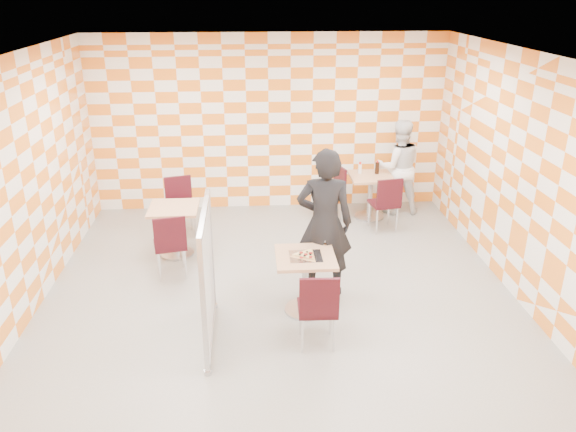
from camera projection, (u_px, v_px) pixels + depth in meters
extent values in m
plane|color=gray|center=(281.00, 308.00, 6.93)|extent=(7.00, 7.00, 0.00)
plane|color=white|center=(280.00, 58.00, 5.79)|extent=(7.00, 7.00, 0.00)
plane|color=white|center=(269.00, 124.00, 9.59)|extent=(6.00, 0.00, 6.00)
plane|color=white|center=(9.00, 201.00, 6.17)|extent=(0.00, 7.00, 7.00)
plane|color=white|center=(536.00, 188.00, 6.55)|extent=(0.00, 7.00, 7.00)
cube|color=tan|center=(305.00, 257.00, 6.61)|extent=(0.70, 0.70, 0.04)
cylinder|color=#A5A5AA|center=(305.00, 284.00, 6.75)|extent=(0.08, 0.08, 0.70)
cylinder|color=#A5A5AA|center=(305.00, 309.00, 6.88)|extent=(0.50, 0.50, 0.03)
cube|color=tan|center=(371.00, 177.00, 9.38)|extent=(0.70, 0.70, 0.04)
cylinder|color=#A5A5AA|center=(370.00, 197.00, 9.51)|extent=(0.08, 0.08, 0.70)
cylinder|color=#A5A5AA|center=(369.00, 216.00, 9.65)|extent=(0.50, 0.50, 0.03)
cube|color=tan|center=(174.00, 208.00, 8.06)|extent=(0.70, 0.70, 0.04)
cylinder|color=#A5A5AA|center=(175.00, 231.00, 8.19)|extent=(0.08, 0.08, 0.70)
cylinder|color=#A5A5AA|center=(177.00, 253.00, 8.33)|extent=(0.50, 0.50, 0.03)
cube|color=#350A12|center=(317.00, 308.00, 6.09)|extent=(0.43, 0.43, 0.04)
cube|color=#350A12|center=(319.00, 298.00, 5.81)|extent=(0.42, 0.05, 0.45)
cylinder|color=silver|center=(331.00, 318.00, 6.34)|extent=(0.03, 0.03, 0.43)
cylinder|color=silver|center=(301.00, 318.00, 6.33)|extent=(0.03, 0.03, 0.43)
cylinder|color=silver|center=(334.00, 335.00, 6.03)|extent=(0.03, 0.03, 0.43)
cylinder|color=silver|center=(302.00, 336.00, 6.02)|extent=(0.03, 0.03, 0.43)
cube|color=#350A12|center=(384.00, 204.00, 9.00)|extent=(0.48, 0.48, 0.04)
cube|color=#350A12|center=(390.00, 193.00, 8.72)|extent=(0.42, 0.11, 0.45)
cylinder|color=silver|center=(389.00, 212.00, 9.28)|extent=(0.03, 0.03, 0.43)
cylinder|color=silver|center=(369.00, 214.00, 9.21)|extent=(0.03, 0.03, 0.43)
cylinder|color=silver|center=(397.00, 220.00, 8.97)|extent=(0.03, 0.03, 0.43)
cylinder|color=silver|center=(377.00, 222.00, 8.90)|extent=(0.03, 0.03, 0.43)
cube|color=#350A12|center=(329.00, 195.00, 9.37)|extent=(0.52, 0.52, 0.04)
cube|color=#350A12|center=(340.00, 179.00, 9.34)|extent=(0.16, 0.41, 0.45)
cylinder|color=silver|center=(315.00, 206.00, 9.56)|extent=(0.03, 0.03, 0.43)
cylinder|color=silver|center=(323.00, 213.00, 9.26)|extent=(0.03, 0.03, 0.43)
cylinder|color=silver|center=(333.00, 203.00, 9.66)|extent=(0.03, 0.03, 0.43)
cylinder|color=silver|center=(342.00, 210.00, 9.37)|extent=(0.03, 0.03, 0.43)
cube|color=#350A12|center=(170.00, 245.00, 7.58)|extent=(0.50, 0.50, 0.04)
cube|color=#350A12|center=(170.00, 234.00, 7.30)|extent=(0.42, 0.13, 0.45)
cylinder|color=silver|center=(183.00, 253.00, 7.86)|extent=(0.03, 0.03, 0.43)
cylinder|color=silver|center=(158.00, 257.00, 7.77)|extent=(0.03, 0.03, 0.43)
cylinder|color=silver|center=(185.00, 264.00, 7.56)|extent=(0.03, 0.03, 0.43)
cylinder|color=silver|center=(160.00, 267.00, 7.47)|extent=(0.03, 0.03, 0.43)
cube|color=#350A12|center=(181.00, 209.00, 8.79)|extent=(0.51, 0.51, 0.04)
cube|color=#350A12|center=(178.00, 190.00, 8.87)|extent=(0.42, 0.15, 0.45)
cylinder|color=silver|center=(173.00, 228.00, 8.68)|extent=(0.03, 0.03, 0.43)
cylinder|color=silver|center=(195.00, 225.00, 8.78)|extent=(0.03, 0.03, 0.43)
cylinder|color=silver|center=(170.00, 220.00, 8.97)|extent=(0.03, 0.03, 0.43)
cylinder|color=silver|center=(191.00, 217.00, 9.08)|extent=(0.03, 0.03, 0.43)
cube|color=white|center=(208.00, 275.00, 6.05)|extent=(0.02, 1.30, 1.40)
cube|color=#B2B2B7|center=(204.00, 214.00, 5.78)|extent=(0.05, 1.30, 0.05)
cube|color=#B2B2B7|center=(211.00, 332.00, 6.33)|extent=(0.05, 1.30, 0.05)
cube|color=#B2B2B7|center=(203.00, 307.00, 5.45)|extent=(0.05, 0.05, 1.50)
cylinder|color=#B2B2B7|center=(208.00, 372.00, 5.75)|extent=(0.08, 0.08, 0.05)
cube|color=#B2B2B7|center=(211.00, 249.00, 6.65)|extent=(0.05, 0.05, 1.50)
cylinder|color=#B2B2B7|center=(214.00, 305.00, 6.95)|extent=(0.08, 0.08, 0.05)
imported|color=black|center=(325.00, 223.00, 6.97)|extent=(0.75, 0.54, 1.92)
imported|color=white|center=(398.00, 167.00, 9.57)|extent=(0.80, 0.62, 1.64)
cube|color=silver|center=(306.00, 256.00, 6.58)|extent=(0.38, 0.34, 0.01)
cone|color=tan|center=(306.00, 255.00, 6.58)|extent=(0.40, 0.40, 0.02)
cone|color=#F2D88C|center=(305.00, 253.00, 6.59)|extent=(0.33, 0.33, 0.01)
cylinder|color=maroon|center=(301.00, 257.00, 6.47)|extent=(0.04, 0.04, 0.01)
cylinder|color=maroon|center=(311.00, 257.00, 6.49)|extent=(0.04, 0.04, 0.01)
cylinder|color=maroon|center=(306.00, 254.00, 6.55)|extent=(0.04, 0.04, 0.01)
cylinder|color=maroon|center=(301.00, 252.00, 6.59)|extent=(0.04, 0.04, 0.01)
cylinder|color=maroon|center=(311.00, 253.00, 6.58)|extent=(0.04, 0.04, 0.01)
torus|color=black|center=(310.00, 254.00, 6.54)|extent=(0.03, 0.03, 0.01)
torus|color=black|center=(304.00, 256.00, 6.51)|extent=(0.03, 0.03, 0.01)
torus|color=black|center=(307.00, 252.00, 6.61)|extent=(0.03, 0.03, 0.01)
torus|color=black|center=(300.00, 254.00, 6.54)|extent=(0.03, 0.03, 0.01)
cylinder|color=white|center=(360.00, 169.00, 9.45)|extent=(0.06, 0.06, 0.16)
cylinder|color=red|center=(360.00, 163.00, 9.41)|extent=(0.04, 0.04, 0.04)
cylinder|color=black|center=(377.00, 168.00, 9.42)|extent=(0.07, 0.07, 0.20)
cylinder|color=red|center=(378.00, 161.00, 9.38)|extent=(0.03, 0.03, 0.03)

